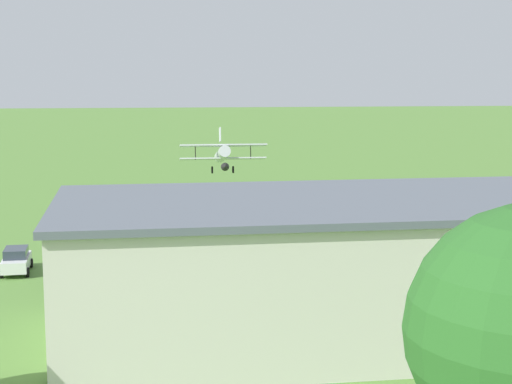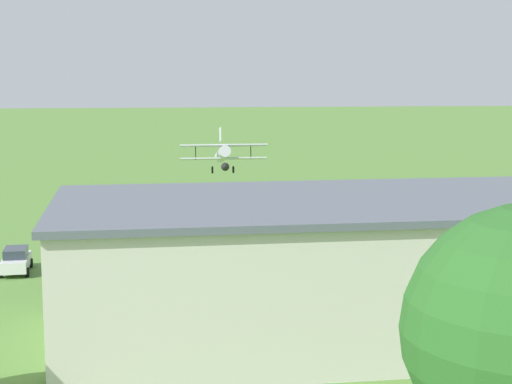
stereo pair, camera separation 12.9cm
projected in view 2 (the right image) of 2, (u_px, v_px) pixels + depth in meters
ground_plane at (280, 206)px, 82.76m from camera, size 400.00×400.00×0.00m
hangar at (362, 267)px, 42.72m from camera, size 32.09×14.61×7.31m
biplane at (223, 154)px, 74.19m from camera, size 7.76×7.32×4.00m
car_blue at (508, 254)px, 58.32m from camera, size 2.45×4.55×1.53m
car_black at (96, 262)px, 55.66m from camera, size 2.30×4.69×1.63m
car_white at (16, 260)px, 56.08m from camera, size 2.13×4.01×1.71m
person_near_hangar_door at (460, 241)px, 62.58m from camera, size 0.54×0.54×1.55m
person_beside_truck at (367, 243)px, 61.75m from camera, size 0.41×0.41×1.61m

